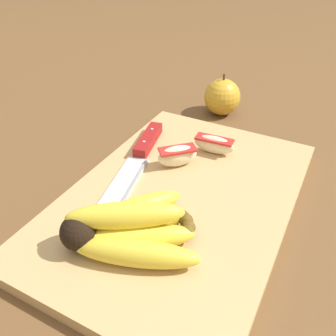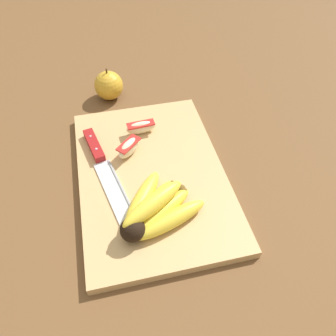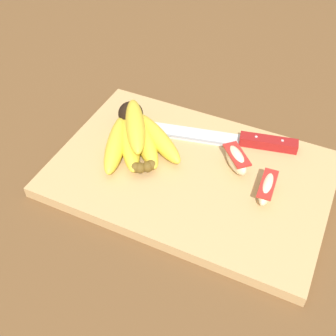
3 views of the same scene
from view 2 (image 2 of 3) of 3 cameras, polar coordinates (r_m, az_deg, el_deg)
ground_plane at (r=0.71m, az=-3.50°, el=-2.83°), size 6.00×6.00×0.00m
cutting_board at (r=0.72m, az=-2.79°, el=-1.26°), size 0.45×0.30×0.02m
banana_bunch at (r=0.62m, az=-2.40°, el=-7.14°), size 0.17×0.17×0.06m
chefs_knife at (r=0.74m, az=-11.33°, el=1.28°), size 0.28×0.09×0.02m
apple_wedge_near at (r=0.74m, az=-6.65°, el=3.47°), size 0.06×0.06×0.04m
apple_wedge_middle at (r=0.79m, az=-4.62°, el=6.92°), size 0.03×0.07×0.03m
whole_apple at (r=0.93m, az=-10.06°, el=13.66°), size 0.08×0.08×0.09m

